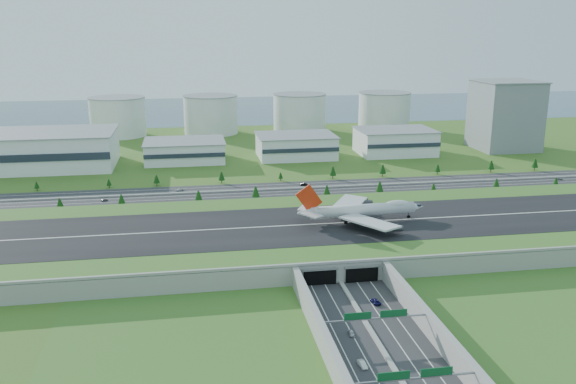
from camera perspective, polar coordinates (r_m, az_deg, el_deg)
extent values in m
plane|color=#2D591C|center=(289.51, 2.50, -4.57)|extent=(1200.00, 1200.00, 0.00)
cube|color=#989892|center=(288.18, 2.51, -3.82)|extent=(520.00, 100.00, 8.00)
cube|color=#345D1F|center=(286.87, 2.52, -3.05)|extent=(520.00, 100.00, 0.16)
cube|color=black|center=(286.83, 2.52, -3.03)|extent=(520.00, 58.00, 0.12)
cube|color=silver|center=(286.80, 2.52, -3.01)|extent=(520.00, 0.90, 0.02)
cube|color=#989892|center=(241.51, 4.95, -6.56)|extent=(520.00, 1.20, 1.20)
cube|color=#28282B|center=(193.16, 9.48, -15.48)|extent=(34.00, 120.00, 0.12)
cube|color=#989892|center=(192.96, 9.49, -15.38)|extent=(1.60, 120.00, 0.90)
cube|color=#989892|center=(195.02, 3.35, -13.63)|extent=(2.40, 100.00, 8.00)
cube|color=#989892|center=(205.40, 13.55, -12.48)|extent=(2.40, 100.00, 8.00)
cube|color=black|center=(241.00, 2.99, -7.96)|extent=(13.00, 1.20, 6.00)
cube|color=black|center=(244.99, 6.91, -7.66)|extent=(13.00, 1.20, 6.00)
cylinder|color=gray|center=(199.38, 2.79, -13.09)|extent=(0.70, 0.70, 7.00)
cylinder|color=gray|center=(209.98, 13.21, -11.96)|extent=(0.70, 0.70, 7.00)
cube|color=gray|center=(202.18, 8.19, -11.63)|extent=(38.00, 0.50, 0.50)
cube|color=#0C4C23|center=(199.85, 6.54, -11.46)|extent=(9.00, 0.30, 2.40)
cube|color=#0C4C23|center=(203.25, 9.86, -11.12)|extent=(9.00, 0.30, 2.40)
cylinder|color=gray|center=(182.55, 17.54, -16.75)|extent=(0.70, 0.70, 7.00)
cube|color=gray|center=(173.52, 11.79, -16.70)|extent=(38.00, 0.50, 0.50)
cube|color=#0C4C23|center=(170.82, 9.86, -16.60)|extent=(9.00, 0.30, 2.40)
cube|color=#0C4C23|center=(174.78, 13.73, -16.03)|extent=(9.00, 0.30, 2.40)
cube|color=#28282B|center=(378.72, -0.45, 0.25)|extent=(560.00, 36.00, 0.12)
cylinder|color=#3D2819|center=(360.07, -20.53, -1.36)|extent=(0.50, 0.50, 2.34)
cone|color=black|center=(359.28, -20.57, -0.90)|extent=(3.64, 3.64, 4.69)
cylinder|color=#3D2819|center=(354.95, -15.29, -1.13)|extent=(0.50, 0.50, 2.59)
cone|color=black|center=(354.06, -15.33, -0.62)|extent=(4.02, 4.02, 5.17)
cylinder|color=#3D2819|center=(352.88, -8.36, -0.83)|extent=(0.50, 0.50, 2.69)
cone|color=black|center=(351.96, -8.38, -0.29)|extent=(4.18, 4.18, 5.38)
cylinder|color=#3D2819|center=(354.79, -3.03, -0.57)|extent=(0.50, 0.50, 3.03)
cone|color=black|center=(353.75, -3.04, 0.04)|extent=(4.72, 4.72, 6.07)
cylinder|color=#3D2819|center=(361.77, 3.65, -0.30)|extent=(0.50, 0.50, 2.65)
cone|color=black|center=(360.88, 3.66, 0.22)|extent=(4.12, 4.12, 5.29)
cylinder|color=#3D2819|center=(370.25, 8.55, -0.05)|extent=(0.50, 0.50, 2.98)
cone|color=black|center=(369.27, 8.58, 0.52)|extent=(4.64, 4.64, 5.96)
cylinder|color=#3D2819|center=(382.14, 13.44, 0.11)|extent=(0.50, 0.50, 2.07)
cone|color=black|center=(381.48, 13.47, 0.49)|extent=(3.22, 3.22, 4.14)
cylinder|color=#3D2819|center=(399.65, 18.89, 0.39)|extent=(0.50, 0.50, 2.51)
cone|color=black|center=(398.88, 18.93, 0.83)|extent=(3.91, 3.91, 5.02)
cylinder|color=#3D2819|center=(420.10, 23.74, 0.58)|extent=(0.50, 0.50, 2.17)
cone|color=black|center=(419.47, 23.78, 0.95)|extent=(3.37, 3.37, 4.34)
cylinder|color=#3D2819|center=(406.30, -22.43, 0.25)|extent=(0.50, 0.50, 2.04)
cone|color=black|center=(405.68, -22.46, 0.61)|extent=(3.17, 3.17, 4.08)
cylinder|color=#3D2819|center=(398.61, -16.39, 0.52)|extent=(0.50, 0.50, 2.02)
cone|color=black|center=(397.99, -16.42, 0.88)|extent=(3.14, 3.14, 4.04)
cylinder|color=#3D2819|center=(395.92, -12.17, 0.74)|extent=(0.50, 0.50, 2.53)
cone|color=black|center=(395.14, -12.20, 1.20)|extent=(3.94, 3.94, 5.06)
cylinder|color=#3D2819|center=(395.87, -6.23, 1.01)|extent=(0.50, 0.50, 2.70)
cone|color=black|center=(395.04, -6.24, 1.50)|extent=(4.19, 4.19, 5.39)
cylinder|color=#3D2819|center=(399.79, -0.70, 1.19)|extent=(0.50, 0.50, 2.03)
cone|color=black|center=(399.17, -0.70, 1.56)|extent=(3.16, 3.16, 4.06)
cylinder|color=#3D2819|center=(406.34, 4.21, 1.45)|extent=(0.50, 0.50, 2.97)
cone|color=black|center=(405.45, 4.22, 1.98)|extent=(4.63, 4.63, 5.95)
cylinder|color=#3D2819|center=(415.67, 8.83, 1.63)|extent=(0.50, 0.50, 2.99)
cone|color=black|center=(414.80, 8.86, 2.14)|extent=(4.65, 4.65, 5.98)
cylinder|color=#3D2819|center=(429.45, 13.81, 1.77)|extent=(0.50, 0.50, 2.48)
cone|color=black|center=(428.74, 13.83, 2.18)|extent=(3.86, 3.86, 4.96)
cylinder|color=#3D2819|center=(446.14, 18.44, 1.95)|extent=(0.50, 0.50, 2.97)
cone|color=black|center=(445.34, 18.48, 2.42)|extent=(4.62, 4.62, 5.94)
cylinder|color=#3D2819|center=(462.35, 22.07, 2.06)|extent=(0.50, 0.50, 2.99)
cone|color=black|center=(461.56, 22.12, 2.52)|extent=(4.66, 4.66, 5.99)
cube|color=silver|center=(473.04, -23.13, 3.59)|extent=(120.00, 60.00, 25.00)
cube|color=silver|center=(465.25, -9.64, 3.80)|extent=(58.00, 42.00, 15.00)
cube|color=silver|center=(472.23, 0.74, 4.31)|extent=(58.00, 42.00, 17.00)
cube|color=silver|center=(492.30, 9.97, 4.65)|extent=(58.00, 42.00, 19.00)
cube|color=gray|center=(532.83, 19.64, 6.76)|extent=(46.00, 46.00, 55.00)
cylinder|color=silver|center=(585.33, -15.64, 6.78)|extent=(50.00, 50.00, 35.00)
cylinder|color=silver|center=(582.36, -7.24, 7.17)|extent=(50.00, 50.00, 35.00)
cylinder|color=silver|center=(591.71, 1.08, 7.42)|extent=(50.00, 50.00, 35.00)
cylinder|color=silver|center=(612.83, 8.98, 7.51)|extent=(50.00, 50.00, 35.00)
cube|color=#335061|center=(754.91, -5.08, 7.73)|extent=(1200.00, 260.00, 0.06)
cylinder|color=silver|center=(292.09, 6.99, -1.69)|extent=(51.03, 7.57, 5.81)
cone|color=silver|center=(301.59, 11.92, -1.37)|extent=(7.46, 6.06, 5.81)
cone|color=silver|center=(284.79, 1.78, -1.95)|extent=(9.28, 6.12, 5.81)
ellipsoid|color=silver|center=(297.28, 10.17, -1.10)|extent=(12.54, 4.96, 3.57)
cube|color=silver|center=(277.87, 7.63, -2.80)|extent=(25.04, 29.20, 1.43)
cube|color=silver|center=(305.88, 5.76, -1.05)|extent=(23.87, 29.51, 1.43)
cylinder|color=#38383D|center=(284.54, 8.49, -2.82)|extent=(4.81, 2.89, 2.72)
cylinder|color=#38383D|center=(277.51, 10.21, -3.37)|extent=(4.81, 2.89, 2.72)
cylinder|color=#38383D|center=(304.14, 7.11, -1.58)|extent=(4.81, 2.89, 2.72)
cylinder|color=#38383D|center=(314.86, 7.45, -1.01)|extent=(4.81, 2.89, 2.72)
cube|color=silver|center=(279.29, 2.24, -2.15)|extent=(9.91, 11.36, 0.54)
cube|color=silver|center=(290.27, 1.69, -1.47)|extent=(9.50, 11.38, 0.54)
cube|color=red|center=(283.02, 1.97, -0.61)|extent=(12.97, 1.27, 13.62)
cylinder|color=black|center=(301.52, 11.21, -2.28)|extent=(1.73, 0.64, 1.73)
cylinder|color=black|center=(289.79, 6.46, -2.80)|extent=(1.73, 0.64, 1.73)
cylinder|color=black|center=(295.05, 6.12, -2.46)|extent=(1.73, 0.64, 1.73)
cylinder|color=black|center=(288.21, 5.43, -2.87)|extent=(1.73, 0.64, 1.73)
cylinder|color=black|center=(293.50, 5.10, -2.53)|extent=(1.73, 0.64, 1.73)
imported|color=#AFB1B4|center=(206.06, 5.95, -13.00)|extent=(1.72, 4.22, 1.43)
imported|color=white|center=(189.70, 6.96, -15.69)|extent=(2.30, 5.04, 1.60)
imported|color=#0F0D45|center=(228.52, 8.18, -10.10)|extent=(3.25, 5.68, 1.49)
imported|color=#525357|center=(368.90, -16.81, -0.72)|extent=(4.15, 3.01, 1.31)
imported|color=black|center=(387.60, 1.48, 0.73)|extent=(5.19, 3.10, 1.62)
imported|color=#A6A6AA|center=(440.72, 24.01, 1.15)|extent=(5.32, 3.97, 1.34)
imported|color=silver|center=(380.88, -10.16, 0.22)|extent=(5.59, 3.57, 1.51)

